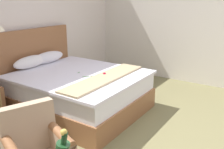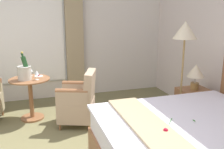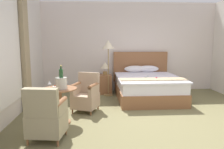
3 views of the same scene
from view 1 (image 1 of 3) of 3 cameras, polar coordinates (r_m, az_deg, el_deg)
The scene contains 2 objects.
wall_headboard_side at distance 4.70m, azimuth -22.99°, elevation 11.09°, with size 5.80×0.12×2.89m.
bed at distance 4.29m, azimuth -8.70°, elevation -3.14°, with size 1.78×2.16×1.30m.
Camera 1 is at (-2.59, -0.90, 1.84)m, focal length 40.00 mm.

